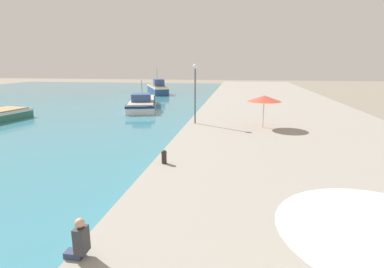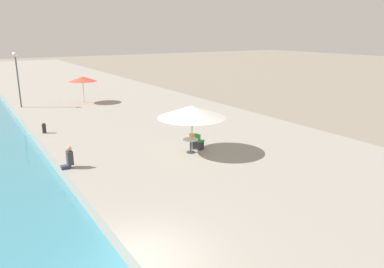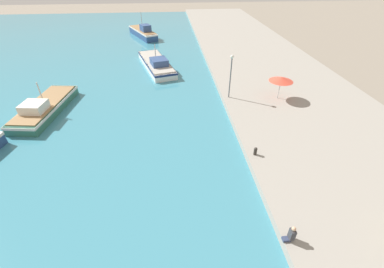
{
  "view_description": "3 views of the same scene",
  "coord_description": "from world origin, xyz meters",
  "px_view_note": "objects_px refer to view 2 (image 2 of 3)",
  "views": [
    {
      "loc": [
        4.0,
        2.61,
        5.23
      ],
      "look_at": [
        1.5,
        18.51,
        1.42
      ],
      "focal_mm": 28.0,
      "sensor_mm": 36.0,
      "label": 1
    },
    {
      "loc": [
        -3.51,
        -8.62,
        6.83
      ],
      "look_at": [
        6.5,
        7.48,
        1.62
      ],
      "focal_mm": 35.0,
      "sensor_mm": 36.0,
      "label": 2
    },
    {
      "loc": [
        -5.56,
        0.98,
        13.03
      ],
      "look_at": [
        -4.0,
        18.0,
        1.22
      ],
      "focal_mm": 24.0,
      "sensor_mm": 36.0,
      "label": 3
    }
  ],
  "objects_px": {
    "cafe_umbrella_pink": "(192,112)",
    "cafe_chair_left": "(194,143)",
    "lamppost": "(17,70)",
    "person_at_quay": "(69,158)",
    "mooring_bollard": "(44,128)",
    "cafe_table": "(191,143)",
    "cafe_umbrella_white": "(83,79)",
    "cafe_chair_right": "(199,144)"
  },
  "relations": [
    {
      "from": "cafe_chair_left",
      "to": "cafe_chair_right",
      "type": "distance_m",
      "value": 0.33
    },
    {
      "from": "cafe_chair_right",
      "to": "lamppost",
      "type": "xyz_separation_m",
      "value": [
        -6.43,
        17.83,
        2.77
      ]
    },
    {
      "from": "cafe_chair_right",
      "to": "person_at_quay",
      "type": "distance_m",
      "value": 6.8
    },
    {
      "from": "cafe_chair_left",
      "to": "mooring_bollard",
      "type": "height_order",
      "value": "cafe_chair_left"
    },
    {
      "from": "mooring_bollard",
      "to": "cafe_umbrella_white",
      "type": "bearing_deg",
      "value": 60.27
    },
    {
      "from": "cafe_chair_left",
      "to": "person_at_quay",
      "type": "relative_size",
      "value": 0.86
    },
    {
      "from": "person_at_quay",
      "to": "mooring_bollard",
      "type": "distance_m",
      "value": 7.19
    },
    {
      "from": "cafe_chair_left",
      "to": "person_at_quay",
      "type": "bearing_deg",
      "value": -138.63
    },
    {
      "from": "cafe_umbrella_white",
      "to": "person_at_quay",
      "type": "bearing_deg",
      "value": -108.56
    },
    {
      "from": "person_at_quay",
      "to": "mooring_bollard",
      "type": "relative_size",
      "value": 1.61
    },
    {
      "from": "cafe_umbrella_pink",
      "to": "person_at_quay",
      "type": "bearing_deg",
      "value": 170.51
    },
    {
      "from": "cafe_umbrella_white",
      "to": "cafe_chair_right",
      "type": "height_order",
      "value": "cafe_umbrella_white"
    },
    {
      "from": "cafe_umbrella_white",
      "to": "person_at_quay",
      "type": "xyz_separation_m",
      "value": [
        -5.47,
        -16.29,
        -1.66
      ]
    },
    {
      "from": "cafe_table",
      "to": "lamppost",
      "type": "height_order",
      "value": "lamppost"
    },
    {
      "from": "cafe_chair_left",
      "to": "lamppost",
      "type": "relative_size",
      "value": 0.2
    },
    {
      "from": "cafe_table",
      "to": "cafe_chair_left",
      "type": "height_order",
      "value": "cafe_chair_left"
    },
    {
      "from": "cafe_umbrella_pink",
      "to": "cafe_chair_left",
      "type": "bearing_deg",
      "value": 48.47
    },
    {
      "from": "cafe_umbrella_pink",
      "to": "cafe_chair_left",
      "type": "xyz_separation_m",
      "value": [
        0.41,
        0.47,
        -1.88
      ]
    },
    {
      "from": "cafe_chair_left",
      "to": "cafe_chair_right",
      "type": "relative_size",
      "value": 1.0
    },
    {
      "from": "cafe_chair_left",
      "to": "mooring_bollard",
      "type": "relative_size",
      "value": 1.39
    },
    {
      "from": "cafe_chair_right",
      "to": "lamppost",
      "type": "relative_size",
      "value": 0.2
    },
    {
      "from": "person_at_quay",
      "to": "mooring_bollard",
      "type": "xyz_separation_m",
      "value": [
        0.27,
        7.19,
        -0.12
      ]
    },
    {
      "from": "cafe_table",
      "to": "cafe_chair_right",
      "type": "height_order",
      "value": "cafe_chair_right"
    },
    {
      "from": "cafe_chair_left",
      "to": "person_at_quay",
      "type": "distance_m",
      "value": 6.6
    },
    {
      "from": "mooring_bollard",
      "to": "lamppost",
      "type": "relative_size",
      "value": 0.14
    },
    {
      "from": "cafe_umbrella_pink",
      "to": "person_at_quay",
      "type": "relative_size",
      "value": 3.4
    },
    {
      "from": "cafe_umbrella_pink",
      "to": "cafe_table",
      "type": "distance_m",
      "value": 1.68
    },
    {
      "from": "cafe_umbrella_pink",
      "to": "cafe_chair_right",
      "type": "bearing_deg",
      "value": 17.25
    },
    {
      "from": "cafe_umbrella_pink",
      "to": "cafe_chair_right",
      "type": "relative_size",
      "value": 3.95
    },
    {
      "from": "cafe_umbrella_pink",
      "to": "person_at_quay",
      "type": "height_order",
      "value": "cafe_umbrella_pink"
    },
    {
      "from": "cafe_umbrella_pink",
      "to": "cafe_umbrella_white",
      "type": "relative_size",
      "value": 1.46
    },
    {
      "from": "cafe_table",
      "to": "lamppost",
      "type": "distance_m",
      "value": 19.1
    },
    {
      "from": "cafe_table",
      "to": "cafe_chair_right",
      "type": "xyz_separation_m",
      "value": [
        0.69,
        0.21,
        -0.21
      ]
    },
    {
      "from": "cafe_chair_left",
      "to": "cafe_table",
      "type": "bearing_deg",
      "value": -90.0
    },
    {
      "from": "person_at_quay",
      "to": "mooring_bollard",
      "type": "height_order",
      "value": "person_at_quay"
    },
    {
      "from": "cafe_chair_left",
      "to": "cafe_umbrella_pink",
      "type": "bearing_deg",
      "value": -85.26
    },
    {
      "from": "cafe_umbrella_pink",
      "to": "cafe_umbrella_white",
      "type": "xyz_separation_m",
      "value": [
        -0.69,
        17.32,
        -0.07
      ]
    },
    {
      "from": "mooring_bollard",
      "to": "person_at_quay",
      "type": "bearing_deg",
      "value": -92.16
    },
    {
      "from": "cafe_umbrella_white",
      "to": "lamppost",
      "type": "xyz_separation_m",
      "value": [
        -5.16,
        0.69,
        0.96
      ]
    },
    {
      "from": "cafe_chair_left",
      "to": "person_at_quay",
      "type": "xyz_separation_m",
      "value": [
        -6.57,
        0.56,
        0.14
      ]
    },
    {
      "from": "cafe_table",
      "to": "person_at_quay",
      "type": "height_order",
      "value": "person_at_quay"
    },
    {
      "from": "cafe_umbrella_white",
      "to": "lamppost",
      "type": "distance_m",
      "value": 5.29
    }
  ]
}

